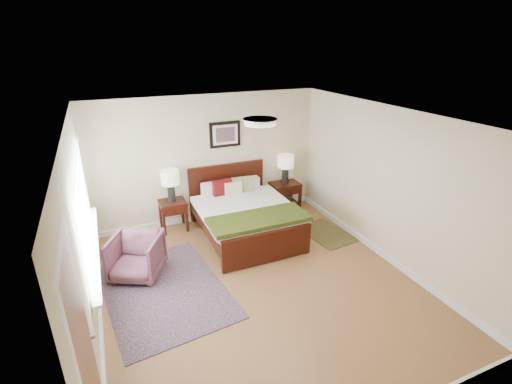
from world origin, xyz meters
TOP-DOWN VIEW (x-y plane):
  - floor at (0.00, 0.00)m, footprint 5.00×5.00m
  - back_wall at (0.00, 2.50)m, footprint 4.50×0.04m
  - front_wall at (0.00, -2.50)m, footprint 4.50×0.04m
  - left_wall at (-2.25, 0.00)m, footprint 0.04×5.00m
  - right_wall at (2.25, 0.00)m, footprint 0.04×5.00m
  - ceiling at (0.00, 0.00)m, footprint 4.50×5.00m
  - window at (-2.20, 0.70)m, footprint 0.11×2.72m
  - door at (-2.23, -1.75)m, footprint 0.06×1.00m
  - ceil_fixture at (0.00, 0.00)m, footprint 0.44×0.44m
  - bed at (0.35, 1.49)m, footprint 1.69×2.05m
  - wall_art at (0.35, 2.47)m, footprint 0.62×0.05m
  - nightstand_left at (-0.81, 2.25)m, footprint 0.49×0.44m
  - nightstand_right at (1.59, 2.26)m, footprint 0.60×0.45m
  - lamp_left at (-0.81, 2.27)m, footprint 0.34×0.34m
  - lamp_right at (1.59, 2.27)m, footprint 0.34×0.34m
  - armchair at (-1.65, 0.96)m, footprint 0.99×0.99m
  - rug_persian at (-1.35, 0.40)m, footprint 1.86×2.44m
  - rug_navy at (1.80, 0.95)m, footprint 0.85×1.17m

SIDE VIEW (x-z plane):
  - floor at x=0.00m, z-range 0.00..0.00m
  - rug_persian at x=-1.35m, z-range 0.00..0.01m
  - rug_navy at x=1.80m, z-range 0.00..0.01m
  - armchair at x=-1.65m, z-range 0.00..0.68m
  - nightstand_right at x=1.59m, z-range 0.07..0.66m
  - nightstand_left at x=-0.81m, z-range 0.17..0.76m
  - bed at x=0.35m, z-range -0.04..1.06m
  - lamp_left at x=-0.81m, z-range 0.71..1.32m
  - lamp_right at x=1.59m, z-range 0.72..1.33m
  - door at x=-2.23m, z-range -0.02..2.16m
  - back_wall at x=0.00m, z-range 0.00..2.50m
  - front_wall at x=0.00m, z-range 0.00..2.50m
  - left_wall at x=-2.25m, z-range 0.00..2.50m
  - right_wall at x=2.25m, z-range 0.00..2.50m
  - window at x=-2.20m, z-range 0.72..2.04m
  - wall_art at x=0.35m, z-range 1.47..1.97m
  - ceil_fixture at x=0.00m, z-range 2.43..2.50m
  - ceiling at x=0.00m, z-range 2.49..2.51m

